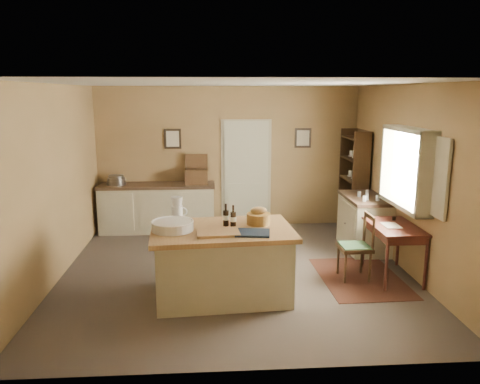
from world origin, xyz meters
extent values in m
plane|color=brown|center=(0.00, 0.00, 0.00)|extent=(5.00, 5.00, 0.00)
cube|color=#9A794E|center=(0.00, 2.50, 1.35)|extent=(5.00, 0.10, 2.70)
cube|color=#9A794E|center=(0.00, -2.50, 1.35)|extent=(5.00, 0.10, 2.70)
cube|color=#9A794E|center=(-2.50, 0.00, 1.35)|extent=(0.10, 5.00, 2.70)
cube|color=#9A794E|center=(2.50, 0.00, 1.35)|extent=(0.10, 5.00, 2.70)
plane|color=silver|center=(0.00, 0.00, 2.70)|extent=(5.00, 5.00, 0.00)
cube|color=beige|center=(0.35, 2.47, 1.05)|extent=(0.97, 0.06, 2.11)
cube|color=black|center=(-1.05, 2.48, 1.72)|extent=(0.32, 0.02, 0.38)
cube|color=beige|center=(-1.05, 2.47, 1.72)|extent=(0.24, 0.01, 0.30)
cube|color=black|center=(1.45, 2.48, 1.72)|extent=(0.32, 0.02, 0.38)
cube|color=beige|center=(1.45, 2.47, 1.72)|extent=(0.24, 0.01, 0.30)
cube|color=#B8AE91|center=(2.38, -0.20, 1.02)|extent=(0.25, 1.32, 0.06)
cube|color=#B8AE91|center=(2.38, -0.20, 2.08)|extent=(0.25, 1.32, 0.06)
cube|color=white|center=(2.50, -0.20, 1.55)|extent=(0.01, 1.20, 1.00)
cube|color=#B8AE91|center=(2.46, -1.02, 1.55)|extent=(0.04, 0.35, 1.00)
cube|color=#B8AE91|center=(2.46, 0.62, 1.55)|extent=(0.04, 0.35, 1.00)
cube|color=#B8AE91|center=(-0.22, -0.83, 0.42)|extent=(1.71, 1.14, 0.85)
cube|color=olive|center=(-0.22, -0.83, 0.88)|extent=(1.84, 1.27, 0.06)
cylinder|color=white|center=(-0.83, -0.87, 0.96)|extent=(0.51, 0.51, 0.11)
cube|color=olive|center=(-0.28, -1.05, 0.92)|extent=(0.54, 0.39, 0.03)
cube|color=black|center=(0.14, -1.08, 0.92)|extent=(0.45, 0.38, 0.02)
cylinder|color=olive|center=(0.26, -0.66, 0.98)|extent=(0.31, 0.31, 0.14)
cylinder|color=black|center=(-0.16, -0.71, 1.05)|extent=(0.07, 0.07, 0.29)
cylinder|color=black|center=(-0.08, -0.80, 1.05)|extent=(0.07, 0.07, 0.29)
cube|color=#B8AE91|center=(-1.35, 2.20, 0.42)|extent=(2.12, 0.58, 0.85)
cube|color=#332319|center=(-1.35, 2.20, 0.88)|extent=(2.16, 0.61, 0.05)
cube|color=#462D19|center=(-0.61, 2.20, 1.04)|extent=(0.42, 0.32, 0.28)
cylinder|color=#59544F|center=(-2.09, 2.20, 0.99)|extent=(0.36, 0.36, 0.18)
cube|color=#432416|center=(1.75, -0.35, 0.00)|extent=(1.14, 1.63, 0.01)
cube|color=#3D1913|center=(2.20, -0.35, 0.75)|extent=(0.61, 1.00, 0.03)
cube|color=#3D1913|center=(2.20, -0.35, 0.68)|extent=(0.55, 0.94, 0.10)
cube|color=silver|center=(2.15, -0.35, 0.77)|extent=(0.22, 0.30, 0.01)
cylinder|color=black|center=(2.30, -0.08, 0.79)|extent=(0.05, 0.05, 0.05)
cylinder|color=#3D1913|center=(1.93, -0.81, 0.36)|extent=(0.04, 0.04, 0.72)
cylinder|color=#3D1913|center=(2.47, -0.81, 0.36)|extent=(0.04, 0.04, 0.72)
cylinder|color=#3D1913|center=(1.93, 0.11, 0.36)|extent=(0.04, 0.04, 0.72)
cylinder|color=#3D1913|center=(2.47, 0.11, 0.36)|extent=(0.04, 0.04, 0.72)
cube|color=#B8AE91|center=(2.20, 0.90, 0.42)|extent=(0.60, 1.10, 0.85)
cube|color=#332319|center=(2.20, 0.90, 0.88)|extent=(0.63, 1.14, 0.05)
cylinder|color=silver|center=(2.17, 0.73, 0.95)|extent=(0.26, 0.26, 0.09)
cube|color=black|center=(2.31, 1.48, 0.96)|extent=(0.33, 0.04, 1.91)
cube|color=black|center=(2.31, 2.30, 0.96)|extent=(0.33, 0.04, 1.91)
cube|color=black|center=(2.46, 1.89, 0.96)|extent=(0.02, 0.86, 1.91)
cube|color=black|center=(2.31, 1.89, 0.05)|extent=(0.33, 0.82, 0.03)
cube|color=black|center=(2.31, 1.89, 0.53)|extent=(0.33, 0.82, 0.03)
cube|color=black|center=(2.31, 1.89, 1.00)|extent=(0.33, 0.82, 0.03)
cube|color=black|center=(2.31, 1.89, 1.39)|extent=(0.33, 0.82, 0.03)
cube|color=black|center=(2.31, 1.89, 1.77)|extent=(0.33, 0.82, 0.03)
cylinder|color=white|center=(2.31, 1.89, 1.06)|extent=(0.12, 0.12, 0.11)
camera|label=1|loc=(-0.37, -6.46, 2.57)|focal=35.00mm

